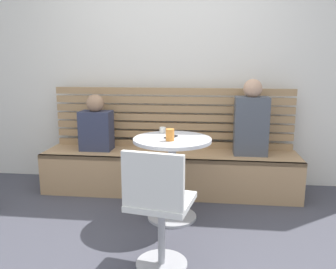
% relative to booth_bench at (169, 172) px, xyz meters
% --- Properties ---
extents(ground, '(8.00, 8.00, 0.00)m').
position_rel_booth_bench_xyz_m(ground, '(0.00, -1.20, -0.22)').
color(ground, '#42424C').
extents(back_wall, '(5.20, 0.10, 2.90)m').
position_rel_booth_bench_xyz_m(back_wall, '(0.00, 0.44, 1.23)').
color(back_wall, silver).
rests_on(back_wall, ground).
extents(booth_bench, '(2.70, 0.52, 0.44)m').
position_rel_booth_bench_xyz_m(booth_bench, '(0.00, 0.00, 0.00)').
color(booth_bench, tan).
rests_on(booth_bench, ground).
extents(booth_backrest, '(2.65, 0.04, 0.67)m').
position_rel_booth_bench_xyz_m(booth_backrest, '(0.00, 0.24, 0.56)').
color(booth_backrest, '#A68157').
rests_on(booth_backrest, booth_bench).
extents(cafe_table, '(0.68, 0.68, 0.74)m').
position_rel_booth_bench_xyz_m(cafe_table, '(0.10, -0.64, 0.30)').
color(cafe_table, '#ADADB2').
rests_on(cafe_table, ground).
extents(white_chair, '(0.47, 0.47, 0.85)m').
position_rel_booth_bench_xyz_m(white_chair, '(0.09, -1.46, 0.24)').
color(white_chair, '#ADADB2').
rests_on(white_chair, ground).
extents(person_adult, '(0.34, 0.22, 0.78)m').
position_rel_booth_bench_xyz_m(person_adult, '(0.84, 0.03, 0.57)').
color(person_adult, '#4C515B').
rests_on(person_adult, booth_bench).
extents(person_child_left, '(0.34, 0.22, 0.61)m').
position_rel_booth_bench_xyz_m(person_child_left, '(-0.81, 0.03, 0.48)').
color(person_child_left, '#333851').
rests_on(person_child_left, booth_bench).
extents(cup_espresso_small, '(0.06, 0.06, 0.05)m').
position_rel_booth_bench_xyz_m(cup_espresso_small, '(-0.01, -0.42, 0.55)').
color(cup_espresso_small, silver).
rests_on(cup_espresso_small, cafe_table).
extents(cup_tumbler_orange, '(0.07, 0.07, 0.10)m').
position_rel_booth_bench_xyz_m(cup_tumbler_orange, '(0.09, -0.74, 0.57)').
color(cup_tumbler_orange, orange).
rests_on(cup_tumbler_orange, cafe_table).
extents(phone_on_table, '(0.12, 0.16, 0.01)m').
position_rel_booth_bench_xyz_m(phone_on_table, '(0.08, -0.61, 0.52)').
color(phone_on_table, black).
rests_on(phone_on_table, cafe_table).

